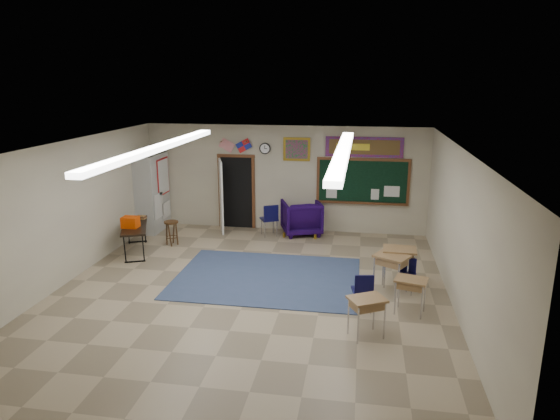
% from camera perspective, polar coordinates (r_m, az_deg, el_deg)
% --- Properties ---
extents(floor, '(9.00, 9.00, 0.00)m').
position_cam_1_polar(floor, '(10.42, -3.41, -9.34)').
color(floor, '#9D8A6C').
rests_on(floor, ground).
extents(back_wall, '(8.00, 0.04, 3.00)m').
position_cam_1_polar(back_wall, '(14.20, 0.51, 3.61)').
color(back_wall, '#BFB89B').
rests_on(back_wall, floor).
extents(front_wall, '(8.00, 0.04, 3.00)m').
position_cam_1_polar(front_wall, '(5.91, -13.57, -13.48)').
color(front_wall, '#BFB89B').
rests_on(front_wall, floor).
extents(left_wall, '(0.04, 9.00, 3.00)m').
position_cam_1_polar(left_wall, '(11.45, -23.45, -0.37)').
color(left_wall, '#BFB89B').
rests_on(left_wall, floor).
extents(right_wall, '(0.04, 9.00, 3.00)m').
position_cam_1_polar(right_wall, '(9.83, 19.84, -2.38)').
color(right_wall, '#BFB89B').
rests_on(right_wall, floor).
extents(ceiling, '(8.00, 9.00, 0.04)m').
position_cam_1_polar(ceiling, '(9.59, -3.69, 7.24)').
color(ceiling, silver).
rests_on(ceiling, back_wall).
extents(area_rug, '(4.00, 3.00, 0.02)m').
position_cam_1_polar(area_rug, '(11.09, -1.48, -7.71)').
color(area_rug, '#334062').
rests_on(area_rug, floor).
extents(fluorescent_strips, '(3.86, 6.00, 0.10)m').
position_cam_1_polar(fluorescent_strips, '(9.60, -3.68, 6.89)').
color(fluorescent_strips, white).
rests_on(fluorescent_strips, ceiling).
extents(doorway, '(1.10, 0.89, 2.16)m').
position_cam_1_polar(doorway, '(14.45, -5.48, 1.95)').
color(doorway, black).
rests_on(doorway, back_wall).
extents(chalkboard, '(2.55, 0.14, 1.30)m').
position_cam_1_polar(chalkboard, '(14.00, 9.43, 3.10)').
color(chalkboard, brown).
rests_on(chalkboard, back_wall).
extents(bulletin_board, '(2.10, 0.05, 0.55)m').
position_cam_1_polar(bulletin_board, '(13.84, 9.60, 7.11)').
color(bulletin_board, '#AF0F10').
rests_on(bulletin_board, back_wall).
extents(framed_art_print, '(0.75, 0.05, 0.65)m').
position_cam_1_polar(framed_art_print, '(13.97, 1.92, 6.96)').
color(framed_art_print, olive).
rests_on(framed_art_print, back_wall).
extents(wall_clock, '(0.32, 0.05, 0.32)m').
position_cam_1_polar(wall_clock, '(14.12, -1.73, 7.04)').
color(wall_clock, black).
rests_on(wall_clock, back_wall).
extents(wall_flags, '(1.16, 0.06, 0.70)m').
position_cam_1_polar(wall_flags, '(14.26, -5.14, 7.60)').
color(wall_flags, red).
rests_on(wall_flags, back_wall).
extents(storage_cabinet, '(0.59, 1.25, 2.20)m').
position_cam_1_polar(storage_cabinet, '(14.71, -14.35, 1.94)').
color(storage_cabinet, '#A2A39E').
rests_on(storage_cabinet, floor).
extents(wingback_armchair, '(1.31, 1.33, 0.96)m').
position_cam_1_polar(wingback_armchair, '(14.01, 2.47, -0.85)').
color(wingback_armchair, '#170536').
rests_on(wingback_armchair, floor).
extents(student_chair_reading, '(0.62, 0.62, 0.92)m').
position_cam_1_polar(student_chair_reading, '(13.84, -1.26, -1.12)').
color(student_chair_reading, black).
rests_on(student_chair_reading, floor).
extents(student_chair_desk_a, '(0.45, 0.45, 0.78)m').
position_cam_1_polar(student_chair_desk_a, '(9.60, 9.38, -9.16)').
color(student_chair_desk_a, black).
rests_on(student_chair_desk_a, floor).
extents(student_chair_desk_b, '(0.43, 0.43, 0.70)m').
position_cam_1_polar(student_chair_desk_b, '(10.58, 14.28, -7.36)').
color(student_chair_desk_b, black).
rests_on(student_chair_desk_b, floor).
extents(student_desk_front_left, '(0.81, 0.75, 0.79)m').
position_cam_1_polar(student_desk_front_left, '(10.51, 12.56, -6.86)').
color(student_desk_front_left, olive).
rests_on(student_desk_front_left, floor).
extents(student_desk_front_right, '(0.70, 0.53, 0.82)m').
position_cam_1_polar(student_desk_front_right, '(10.85, 13.42, -6.11)').
color(student_desk_front_right, olive).
rests_on(student_desk_front_right, floor).
extents(student_desk_back_left, '(0.73, 0.67, 0.71)m').
position_cam_1_polar(student_desk_back_left, '(8.71, 9.84, -11.76)').
color(student_desk_back_left, olive).
rests_on(student_desk_back_left, floor).
extents(student_desk_back_right, '(0.67, 0.56, 0.69)m').
position_cam_1_polar(student_desk_back_right, '(9.68, 14.67, -9.28)').
color(student_desk_back_right, olive).
rests_on(student_desk_back_right, floor).
extents(folding_table, '(1.20, 1.82, 0.99)m').
position_cam_1_polar(folding_table, '(13.07, -16.22, -3.00)').
color(folding_table, black).
rests_on(folding_table, floor).
extents(wooden_stool, '(0.36, 0.36, 0.64)m').
position_cam_1_polar(wooden_stool, '(13.41, -12.27, -2.55)').
color(wooden_stool, '#452B14').
rests_on(wooden_stool, floor).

